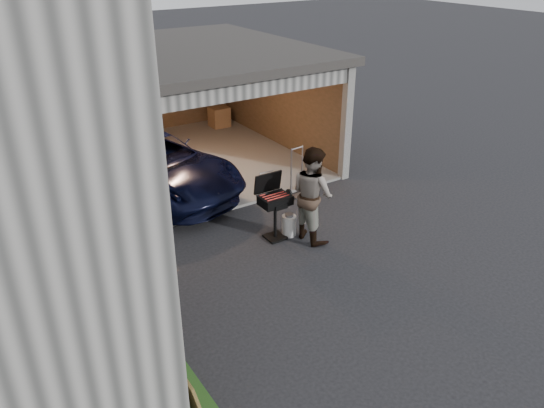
{
  "coord_description": "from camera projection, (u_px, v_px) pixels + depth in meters",
  "views": [
    {
      "loc": [
        -4.01,
        -5.43,
        5.12
      ],
      "look_at": [
        0.39,
        1.33,
        1.15
      ],
      "focal_mm": 35.0,
      "sensor_mm": 36.0,
      "label": 1
    }
  ],
  "objects": [
    {
      "name": "bbq_grill",
      "position": [
        274.0,
        202.0,
        9.94
      ],
      "size": [
        0.58,
        0.51,
        1.28
      ],
      "color": "black",
      "rests_on": "ground"
    },
    {
      "name": "garage",
      "position": [
        163.0,
        91.0,
        12.96
      ],
      "size": [
        6.8,
        6.3,
        2.9
      ],
      "color": "#605E59",
      "rests_on": "ground"
    },
    {
      "name": "propane_tank",
      "position": [
        289.0,
        225.0,
        10.27
      ],
      "size": [
        0.34,
        0.34,
        0.42
      ],
      "primitive_type": "cylinder",
      "rotation": [
        0.0,
        0.0,
        0.27
      ],
      "color": "white",
      "rests_on": "ground"
    },
    {
      "name": "woman",
      "position": [
        145.0,
        275.0,
        7.45
      ],
      "size": [
        0.51,
        0.72,
        1.85
      ],
      "primitive_type": "imported",
      "rotation": [
        0.0,
        0.0,
        -1.68
      ],
      "color": "silver",
      "rests_on": "ground"
    },
    {
      "name": "hand_truck",
      "position": [
        298.0,
        186.0,
        11.89
      ],
      "size": [
        0.48,
        0.38,
        1.14
      ],
      "rotation": [
        0.0,
        0.0,
        0.09
      ],
      "color": "gray",
      "rests_on": "ground"
    },
    {
      "name": "plywood_panel",
      "position": [
        188.0,
        392.0,
        6.18
      ],
      "size": [
        0.21,
        0.76,
        0.84
      ],
      "primitive_type": "cube",
      "rotation": [
        0.0,
        -0.21,
        0.0
      ],
      "color": "#4F3E1B",
      "rests_on": "ground"
    },
    {
      "name": "minivan",
      "position": [
        150.0,
        167.0,
        11.76
      ],
      "size": [
        3.4,
        5.16,
        1.32
      ],
      "primitive_type": "imported",
      "rotation": [
        0.0,
        0.0,
        0.28
      ],
      "color": "black",
      "rests_on": "ground"
    },
    {
      "name": "man",
      "position": [
        312.0,
        194.0,
        9.87
      ],
      "size": [
        0.72,
        0.91,
        1.85
      ],
      "primitive_type": "imported",
      "rotation": [
        0.0,
        0.0,
        1.59
      ],
      "color": "#412D19",
      "rests_on": "ground"
    },
    {
      "name": "ground",
      "position": [
        297.0,
        307.0,
        8.31
      ],
      "size": [
        80.0,
        80.0,
        0.0
      ],
      "primitive_type": "plane",
      "color": "black",
      "rests_on": "ground"
    }
  ]
}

